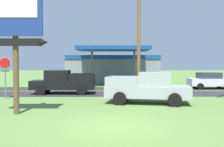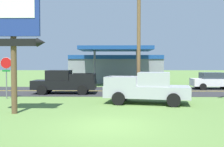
# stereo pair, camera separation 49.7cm
# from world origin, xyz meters

# --- Properties ---
(ground_plane) EXTENTS (180.00, 180.00, 0.00)m
(ground_plane) POSITION_xyz_m (0.00, 0.00, 0.00)
(ground_plane) COLOR #5B7F3D
(road_asphalt) EXTENTS (140.00, 8.00, 0.02)m
(road_asphalt) POSITION_xyz_m (0.00, 13.00, 0.01)
(road_asphalt) COLOR #2B2B2D
(road_asphalt) RESTS_ON ground
(road_centre_line) EXTENTS (126.00, 0.20, 0.01)m
(road_centre_line) POSITION_xyz_m (0.00, 13.00, 0.02)
(road_centre_line) COLOR gold
(road_centre_line) RESTS_ON road_asphalt
(motel_sign) EXTENTS (3.01, 0.54, 6.70)m
(motel_sign) POSITION_xyz_m (-4.73, 2.35, 4.50)
(motel_sign) COLOR brown
(motel_sign) RESTS_ON ground
(stop_sign) EXTENTS (0.80, 0.08, 2.95)m
(stop_sign) POSITION_xyz_m (-7.54, 7.88, 2.03)
(stop_sign) COLOR slate
(stop_sign) RESTS_ON ground
(utility_pole) EXTENTS (1.72, 0.26, 9.36)m
(utility_pole) POSITION_xyz_m (1.87, 7.80, 4.96)
(utility_pole) COLOR brown
(utility_pole) RESTS_ON ground
(gas_station) EXTENTS (12.00, 11.50, 4.40)m
(gas_station) POSITION_xyz_m (0.24, 24.32, 1.94)
(gas_station) COLOR gray
(gas_station) RESTS_ON ground
(pickup_silver_parked_on_lawn) EXTENTS (5.48, 2.98, 1.96)m
(pickup_silver_parked_on_lawn) POSITION_xyz_m (2.28, 5.80, 0.96)
(pickup_silver_parked_on_lawn) COLOR #A8AAAF
(pickup_silver_parked_on_lawn) RESTS_ON ground
(pickup_black_on_road) EXTENTS (5.20, 2.24, 1.96)m
(pickup_black_on_road) POSITION_xyz_m (-4.08, 11.00, 0.96)
(pickup_black_on_road) COLOR black
(pickup_black_on_road) RESTS_ON ground
(car_white_mid_lane) EXTENTS (4.20, 2.00, 1.64)m
(car_white_mid_lane) POSITION_xyz_m (9.80, 15.00, 0.83)
(car_white_mid_lane) COLOR silver
(car_white_mid_lane) RESTS_ON ground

